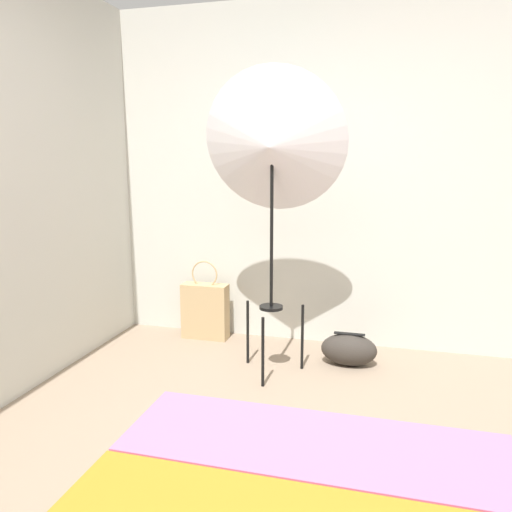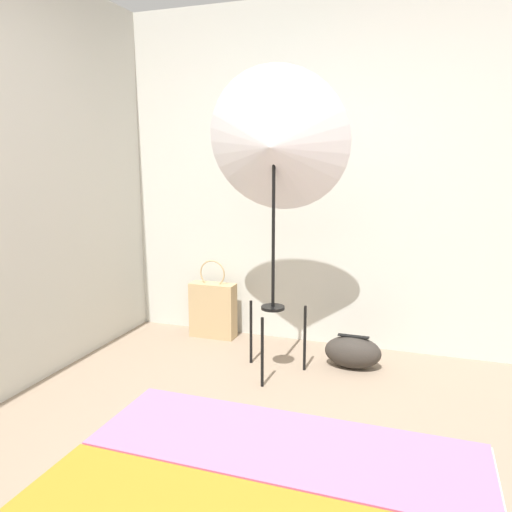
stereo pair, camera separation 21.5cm
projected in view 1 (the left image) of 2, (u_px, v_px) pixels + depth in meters
name	position (u px, v px, depth m)	size (l,w,h in m)	color
wall_back	(338.00, 178.00, 3.77)	(8.00, 0.05, 2.60)	beige
wall_side_left	(28.00, 181.00, 3.07)	(0.05, 8.00, 2.60)	beige
photo_umbrella	(272.00, 145.00, 3.13)	(0.94, 0.45, 2.01)	black
tote_bag	(205.00, 310.00, 4.04)	(0.37, 0.14, 0.64)	tan
duffel_bag	(349.00, 349.00, 3.52)	(0.39, 0.22, 0.23)	#332D28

